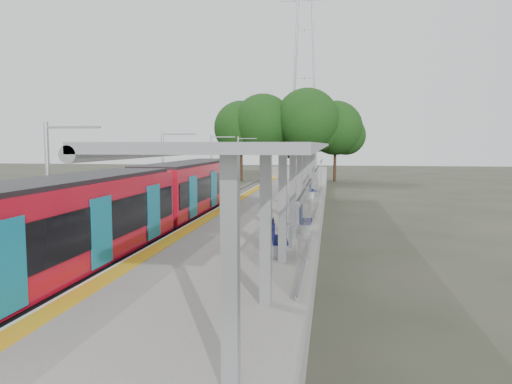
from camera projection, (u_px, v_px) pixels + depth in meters
ground at (152, 379)px, 9.84m from camera, size 200.00×200.00×0.00m
trackbed at (198, 219)px, 30.18m from camera, size 3.00×70.00×0.24m
platform at (272, 214)px, 29.48m from camera, size 6.00×50.00×1.00m
tactile_strip at (229, 205)px, 29.81m from camera, size 0.60×50.00×0.02m
end_fence at (299, 172)px, 53.93m from camera, size 6.00×0.10×1.20m
train at (146, 204)px, 21.63m from camera, size 2.74×27.60×3.62m
canopy at (294, 153)px, 25.13m from camera, size 3.27×38.00×3.66m
pylon at (305, 54)px, 80.02m from camera, size 8.00×4.00×38.00m
tree_cluster at (288, 126)px, 60.51m from camera, size 18.17×9.61×11.26m
catenary_masts at (164, 173)px, 29.19m from camera, size 2.08×48.16×5.40m
bench_near at (277, 237)px, 16.40m from camera, size 0.72×1.69×1.12m
bench_mid at (304, 219)px, 20.48m from camera, size 0.49×1.57×1.07m
bench_far at (310, 189)px, 33.95m from camera, size 0.94×1.74×1.14m
info_pillar_near at (267, 230)px, 16.79m from camera, size 0.38×0.38×1.70m
info_pillar_far at (296, 204)px, 23.83m from camera, size 0.40×0.40×1.77m
litter_bin at (286, 235)px, 17.65m from camera, size 0.51×0.51×0.83m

